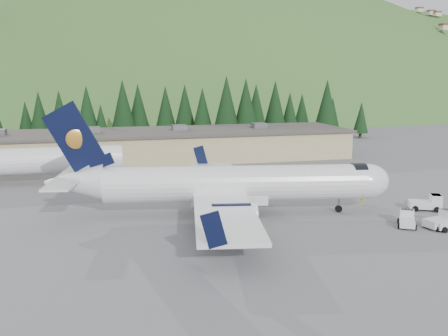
% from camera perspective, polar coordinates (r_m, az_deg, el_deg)
% --- Properties ---
extents(ground, '(600.00, 600.00, 0.00)m').
position_cam_1_polar(ground, '(54.02, 1.60, -5.30)').
color(ground, slate).
extents(airliner, '(36.79, 34.71, 12.23)m').
position_cam_1_polar(airliner, '(53.12, 0.46, -1.94)').
color(airliner, white).
rests_on(airliner, ground).
extents(second_airliner, '(27.50, 11.00, 10.05)m').
position_cam_1_polar(second_airliner, '(73.57, -22.49, 0.79)').
color(second_airliner, white).
rests_on(second_airliner, ground).
extents(baggage_tug_a, '(3.46, 2.44, 1.71)m').
position_cam_1_polar(baggage_tug_a, '(53.63, 23.69, -5.47)').
color(baggage_tug_a, silver).
rests_on(baggage_tug_a, ground).
extents(baggage_tug_b, '(3.75, 3.05, 1.79)m').
position_cam_1_polar(baggage_tug_b, '(59.89, 22.27, -3.73)').
color(baggage_tug_b, silver).
rests_on(baggage_tug_b, ground).
extents(baggage_tug_c, '(2.76, 3.17, 1.52)m').
position_cam_1_polar(baggage_tug_c, '(52.95, 20.18, -5.52)').
color(baggage_tug_c, silver).
rests_on(baggage_tug_c, ground).
extents(terminal_building, '(71.00, 17.00, 6.10)m').
position_cam_1_polar(terminal_building, '(89.26, -8.29, 2.60)').
color(terminal_building, tan).
rests_on(terminal_building, ground).
extents(ramp_worker, '(0.75, 0.67, 1.72)m').
position_cam_1_polar(ramp_worker, '(60.10, 15.52, -3.21)').
color(ramp_worker, yellow).
rests_on(ramp_worker, ground).
extents(tree_line, '(111.13, 19.29, 14.22)m').
position_cam_1_polar(tree_line, '(111.34, -10.59, 6.53)').
color(tree_line, black).
rests_on(tree_line, ground).
extents(hills, '(614.00, 330.00, 300.00)m').
position_cam_1_polar(hills, '(283.39, 0.26, -9.64)').
color(hills, '#406327').
rests_on(hills, ground).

